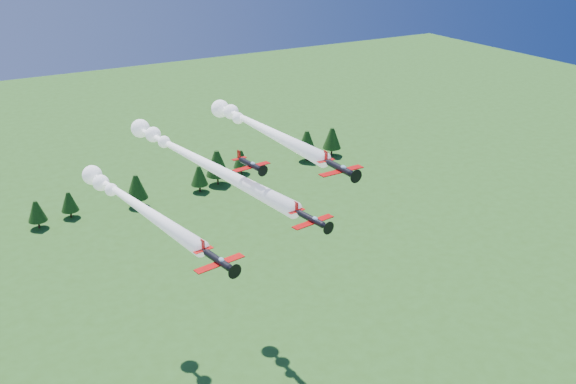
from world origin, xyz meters
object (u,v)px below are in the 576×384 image
plane_right (257,126)px  plane_slot (250,164)px  plane_lead (193,157)px  plane_left (131,201)px

plane_right → plane_slot: size_ratio=6.62×
plane_lead → plane_slot: (2.60, -17.50, 3.87)m
plane_left → plane_slot: bearing=-59.7°
plane_left → plane_right: (26.04, 2.91, 8.50)m
plane_slot → plane_lead: bearing=91.3°
plane_left → plane_right: size_ratio=1.01×
plane_right → plane_slot: bearing=-122.4°
plane_lead → plane_right: 14.78m
plane_left → plane_slot: (14.35, -17.22, 9.62)m
plane_lead → plane_right: (14.29, 2.62, 2.75)m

